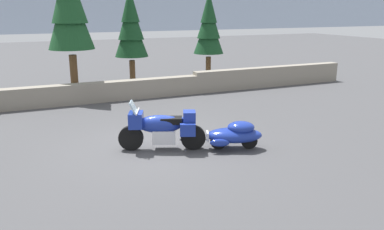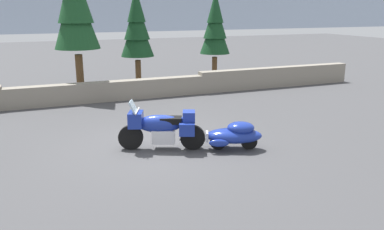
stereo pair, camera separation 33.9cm
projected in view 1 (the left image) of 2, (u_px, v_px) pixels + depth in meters
name	position (u px, v px, depth m)	size (l,w,h in m)	color
ground_plane	(154.00, 146.00, 10.91)	(80.00, 80.00, 0.00)	#424244
stone_guard_wall	(104.00, 91.00, 16.10)	(24.00, 0.53, 0.95)	gray
touring_motorcycle	(162.00, 127.00, 10.49)	(2.19, 1.25, 1.33)	black
car_shaped_trailer	(234.00, 134.00, 10.61)	(2.17, 1.21, 0.76)	black
pine_tree_tall	(68.00, 2.00, 15.87)	(1.85, 1.85, 6.27)	brown
pine_tree_secondary	(131.00, 25.00, 18.01)	(1.52, 1.52, 4.66)	brown
pine_tree_far_right	(209.00, 26.00, 19.68)	(1.50, 1.50, 4.54)	brown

